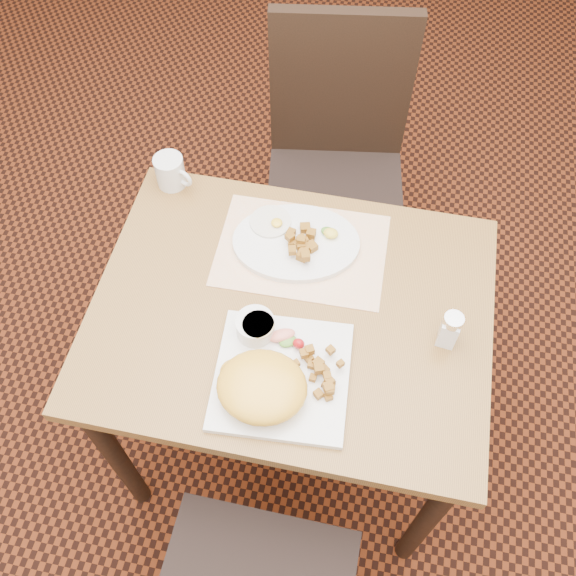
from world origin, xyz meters
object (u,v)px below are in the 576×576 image
Objects in this scene: salt_shaker at (450,329)px; plate_square at (282,376)px; coffee_mug at (171,172)px; plate_oval at (296,243)px; table at (291,332)px; chair_far at (337,158)px.

plate_square is at bearing -154.48° from salt_shaker.
plate_square is at bearing -51.08° from coffee_mug.
plate_oval is 0.42m from salt_shaker.
plate_oval is at bearing 96.31° from plate_square.
coffee_mug is at bearing 128.92° from plate_square.
table is at bearing -82.43° from plate_oval.
salt_shaker is at bearing -2.07° from table.
chair_far is at bearing 89.49° from table.
chair_far is 0.59m from coffee_mug.
salt_shaker is 0.96× the size of coffee_mug.
chair_far is 9.70× the size of salt_shaker.
chair_far is at bearing 44.95° from coffee_mug.
plate_square is (0.01, -0.17, 0.12)m from table.
salt_shaker is at bearing -27.14° from plate_oval.
chair_far is 0.56m from plate_oval.
plate_square is (0.01, -0.86, 0.22)m from chair_far.
plate_square is 2.80× the size of salt_shaker.
plate_oval is at bearing 97.57° from table.
salt_shaker is at bearing 107.03° from chair_far.
plate_oval reaches higher than table.
coffee_mug reaches higher than plate_oval.
chair_far is at bearing 115.93° from salt_shaker.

